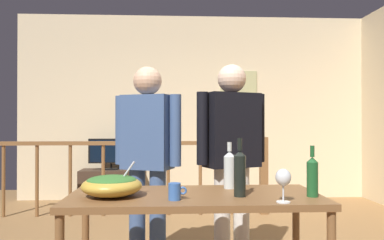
{
  "coord_description": "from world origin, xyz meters",
  "views": [
    {
      "loc": [
        -0.35,
        -3.08,
        1.19
      ],
      "look_at": [
        -0.22,
        -0.36,
        1.21
      ],
      "focal_mm": 35.71,
      "sensor_mm": 36.0,
      "label": 1
    }
  ],
  "objects_px": {
    "framed_picture": "(238,89)",
    "tv_console": "(111,187)",
    "serving_table": "(195,206)",
    "wine_bottle_clear": "(230,169)",
    "mug_blue": "(175,191)",
    "wine_bottle_dark": "(240,172)",
    "wine_glass": "(283,179)",
    "person_standing_right": "(232,148)",
    "stair_railing": "(170,167)",
    "person_standing_left": "(147,151)",
    "wine_bottle_green": "(312,176)",
    "salad_bowl": "(112,185)",
    "flat_screen_tv": "(111,151)"
  },
  "relations": [
    {
      "from": "wine_bottle_green",
      "to": "salad_bowl",
      "type": "bearing_deg",
      "value": 176.84
    },
    {
      "from": "wine_bottle_green",
      "to": "person_standing_left",
      "type": "xyz_separation_m",
      "value": [
        -1.04,
        0.79,
        0.1
      ]
    },
    {
      "from": "wine_bottle_green",
      "to": "stair_railing",
      "type": "bearing_deg",
      "value": 107.93
    },
    {
      "from": "tv_console",
      "to": "wine_bottle_clear",
      "type": "xyz_separation_m",
      "value": [
        1.3,
        -3.14,
        0.63
      ]
    },
    {
      "from": "serving_table",
      "to": "person_standing_right",
      "type": "distance_m",
      "value": 0.82
    },
    {
      "from": "person_standing_right",
      "to": "stair_railing",
      "type": "bearing_deg",
      "value": -97.46
    },
    {
      "from": "tv_console",
      "to": "serving_table",
      "type": "distance_m",
      "value": 3.52
    },
    {
      "from": "flat_screen_tv",
      "to": "wine_glass",
      "type": "xyz_separation_m",
      "value": [
        1.53,
        -3.58,
        0.11
      ]
    },
    {
      "from": "tv_console",
      "to": "serving_table",
      "type": "xyz_separation_m",
      "value": [
        1.05,
        -3.34,
        0.42
      ]
    },
    {
      "from": "stair_railing",
      "to": "wine_bottle_clear",
      "type": "distance_m",
      "value": 2.44
    },
    {
      "from": "serving_table",
      "to": "mug_blue",
      "type": "height_order",
      "value": "mug_blue"
    },
    {
      "from": "stair_railing",
      "to": "person_standing_right",
      "type": "bearing_deg",
      "value": -75.16
    },
    {
      "from": "wine_bottle_green",
      "to": "mug_blue",
      "type": "xyz_separation_m",
      "value": [
        -0.83,
        -0.06,
        -0.08
      ]
    },
    {
      "from": "framed_picture",
      "to": "wine_bottle_dark",
      "type": "bearing_deg",
      "value": -99.77
    },
    {
      "from": "tv_console",
      "to": "flat_screen_tv",
      "type": "bearing_deg",
      "value": -90.0
    },
    {
      "from": "framed_picture",
      "to": "tv_console",
      "type": "bearing_deg",
      "value": -171.57
    },
    {
      "from": "wine_glass",
      "to": "wine_bottle_dark",
      "type": "bearing_deg",
      "value": 138.67
    },
    {
      "from": "flat_screen_tv",
      "to": "person_standing_right",
      "type": "xyz_separation_m",
      "value": [
        1.39,
        -2.63,
        0.22
      ]
    },
    {
      "from": "flat_screen_tv",
      "to": "mug_blue",
      "type": "relative_size",
      "value": 6.02
    },
    {
      "from": "wine_bottle_dark",
      "to": "mug_blue",
      "type": "xyz_separation_m",
      "value": [
        -0.39,
        -0.09,
        -0.1
      ]
    },
    {
      "from": "framed_picture",
      "to": "stair_railing",
      "type": "distance_m",
      "value": 1.86
    },
    {
      "from": "flat_screen_tv",
      "to": "mug_blue",
      "type": "distance_m",
      "value": 3.6
    },
    {
      "from": "wine_glass",
      "to": "wine_bottle_dark",
      "type": "height_order",
      "value": "wine_bottle_dark"
    },
    {
      "from": "serving_table",
      "to": "person_standing_left",
      "type": "xyz_separation_m",
      "value": [
        -0.34,
        0.67,
        0.29
      ]
    },
    {
      "from": "mug_blue",
      "to": "salad_bowl",
      "type": "bearing_deg",
      "value": 161.73
    },
    {
      "from": "wine_glass",
      "to": "person_standing_left",
      "type": "bearing_deg",
      "value": 130.81
    },
    {
      "from": "flat_screen_tv",
      "to": "serving_table",
      "type": "bearing_deg",
      "value": -72.41
    },
    {
      "from": "framed_picture",
      "to": "wine_bottle_dark",
      "type": "relative_size",
      "value": 1.64
    },
    {
      "from": "framed_picture",
      "to": "person_standing_left",
      "type": "relative_size",
      "value": 0.35
    },
    {
      "from": "wine_bottle_green",
      "to": "wine_bottle_dark",
      "type": "bearing_deg",
      "value": 176.58
    },
    {
      "from": "person_standing_left",
      "to": "wine_glass",
      "type": "bearing_deg",
      "value": 153.11
    },
    {
      "from": "wine_bottle_clear",
      "to": "mug_blue",
      "type": "xyz_separation_m",
      "value": [
        -0.37,
        -0.37,
        -0.08
      ]
    },
    {
      "from": "salad_bowl",
      "to": "stair_railing",
      "type": "bearing_deg",
      "value": 82.69
    },
    {
      "from": "stair_railing",
      "to": "salad_bowl",
      "type": "relative_size",
      "value": 9.41
    },
    {
      "from": "person_standing_left",
      "to": "wine_bottle_dark",
      "type": "bearing_deg",
      "value": 150.84
    },
    {
      "from": "wine_bottle_dark",
      "to": "salad_bowl",
      "type": "bearing_deg",
      "value": 176.98
    },
    {
      "from": "flat_screen_tv",
      "to": "wine_bottle_dark",
      "type": "height_order",
      "value": "wine_bottle_dark"
    },
    {
      "from": "serving_table",
      "to": "wine_glass",
      "type": "bearing_deg",
      "value": -29.71
    },
    {
      "from": "framed_picture",
      "to": "wine_bottle_dark",
      "type": "height_order",
      "value": "framed_picture"
    },
    {
      "from": "person_standing_left",
      "to": "person_standing_right",
      "type": "distance_m",
      "value": 0.68
    },
    {
      "from": "tv_console",
      "to": "wine_bottle_green",
      "type": "distance_m",
      "value": 3.92
    },
    {
      "from": "framed_picture",
      "to": "salad_bowl",
      "type": "bearing_deg",
      "value": -111.05
    },
    {
      "from": "tv_console",
      "to": "wine_bottle_green",
      "type": "height_order",
      "value": "wine_bottle_green"
    },
    {
      "from": "stair_railing",
      "to": "wine_bottle_clear",
      "type": "xyz_separation_m",
      "value": [
        0.42,
        -2.39,
        0.26
      ]
    },
    {
      "from": "framed_picture",
      "to": "flat_screen_tv",
      "type": "bearing_deg",
      "value": -170.66
    },
    {
      "from": "stair_railing",
      "to": "flat_screen_tv",
      "type": "distance_m",
      "value": 1.15
    },
    {
      "from": "framed_picture",
      "to": "wine_bottle_dark",
      "type": "xyz_separation_m",
      "value": [
        -0.64,
        -3.71,
        -0.84
      ]
    },
    {
      "from": "wine_glass",
      "to": "person_standing_right",
      "type": "xyz_separation_m",
      "value": [
        -0.14,
        0.95,
        0.11
      ]
    },
    {
      "from": "person_standing_left",
      "to": "wine_bottle_clear",
      "type": "bearing_deg",
      "value": 163.47
    },
    {
      "from": "stair_railing",
      "to": "wine_bottle_dark",
      "type": "bearing_deg",
      "value": -80.73
    }
  ]
}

